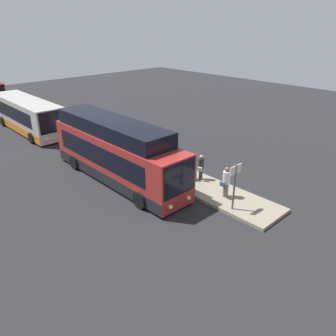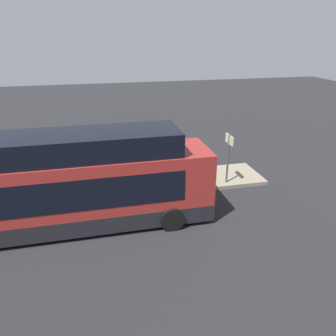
% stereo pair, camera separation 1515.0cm
% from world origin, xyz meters
% --- Properties ---
extents(ground, '(80.00, 80.00, 0.00)m').
position_xyz_m(ground, '(0.00, 0.00, 0.00)').
color(ground, '#232326').
extents(platform, '(20.00, 2.66, 0.19)m').
position_xyz_m(platform, '(0.00, 2.93, 0.10)').
color(platform, gray).
rests_on(platform, ground).
extents(bus_lead, '(11.13, 2.75, 3.88)m').
position_xyz_m(bus_lead, '(0.35, -0.04, 1.74)').
color(bus_lead, maroon).
rests_on(bus_lead, ground).
extents(bus_second, '(10.67, 2.79, 2.90)m').
position_xyz_m(bus_second, '(-13.73, -0.04, 1.43)').
color(bus_second, '#B2ADA8').
rests_on(bus_second, ground).
extents(passenger_boarding, '(0.60, 0.69, 1.82)m').
position_xyz_m(passenger_boarding, '(3.28, 1.97, 1.16)').
color(passenger_boarding, '#4C476B').
rests_on(passenger_boarding, platform).
extents(passenger_waiting, '(0.46, 0.63, 1.82)m').
position_xyz_m(passenger_waiting, '(6.74, 2.84, 1.16)').
color(passenger_waiting, '#6B604C').
rests_on(passenger_waiting, platform).
extents(passenger_with_bags, '(0.51, 0.60, 1.63)m').
position_xyz_m(passenger_with_bags, '(4.30, 3.48, 1.07)').
color(passenger_with_bags, '#2D2D33').
rests_on(passenger_with_bags, platform).
extents(suitcase, '(0.44, 0.24, 0.90)m').
position_xyz_m(suitcase, '(4.02, 3.08, 0.52)').
color(suitcase, '#598C59').
rests_on(suitcase, platform).
extents(sign_post, '(0.10, 0.88, 2.56)m').
position_xyz_m(sign_post, '(7.85, 2.02, 1.86)').
color(sign_post, '#4C4C51').
rests_on(sign_post, platform).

